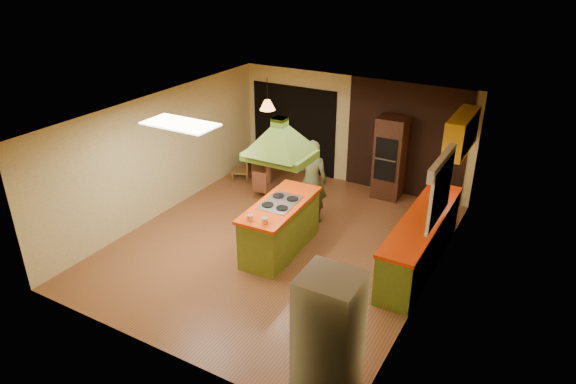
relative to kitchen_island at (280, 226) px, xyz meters
The scene contains 21 objects.
ground 0.54m from the kitchen_island, 123.38° to the left, with size 6.50×6.50×0.00m, color brown.
room_walls 0.80m from the kitchen_island, 123.38° to the left, with size 5.50×6.50×6.50m.
ceiling_plane 2.03m from the kitchen_island, 123.38° to the left, with size 6.50×6.50×0.00m, color silver.
brick_panel 3.68m from the kitchen_island, 71.82° to the left, with size 2.64×0.03×2.50m, color #381E14.
nook_opening 3.83m from the kitchen_island, 115.42° to the left, with size 2.20×0.03×2.10m, color black.
right_counter 2.45m from the kitchen_island, 18.82° to the left, with size 0.62×3.05×0.92m.
upper_cabinets 3.72m from the kitchen_island, 44.39° to the left, with size 0.34×1.40×0.70m, color yellow.
window_right 2.93m from the kitchen_island, 12.97° to the left, with size 0.12×1.35×1.06m.
fluor_panel 2.55m from the kitchen_island, 140.58° to the right, with size 1.20×0.60×0.03m, color white.
kitchen_island is the anchor object (origin of this frame).
range_hood 1.76m from the kitchen_island, 71.57° to the left, with size 1.10×0.80×0.80m.
man 1.36m from the kitchen_island, 92.19° to the left, with size 0.62×0.41×1.71m, color #474C28.
refrigerator 3.38m from the kitchen_island, 49.88° to the right, with size 0.70×0.66×1.69m, color silver.
wall_oven 3.29m from the kitchen_island, 73.86° to the left, with size 0.62×0.62×1.82m.
dining_table 2.92m from the kitchen_island, 125.71° to the left, with size 0.95×0.95×0.71m.
chair_left 3.31m from the kitchen_island, 136.63° to the left, with size 0.41×0.41×0.74m, color brown, non-canonical shape.
chair_near 2.26m from the kitchen_island, 130.20° to the left, with size 0.35×0.35×0.65m, color brown, non-canonical shape.
pendant_lamp 3.25m from the kitchen_island, 125.71° to the left, with size 0.34×0.34×0.22m, color #FF9E3F.
canister_large 3.11m from the kitchen_island, 42.07° to the left, with size 0.16×0.16×0.24m, color beige.
canister_medium 3.00m from the kitchen_island, 39.60° to the left, with size 0.15×0.15×0.20m, color #F9F0C8.
canister_small 2.79m from the kitchen_island, 33.88° to the left, with size 0.12×0.12×0.16m, color beige.
Camera 1 is at (4.21, -7.11, 4.98)m, focal length 32.00 mm.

